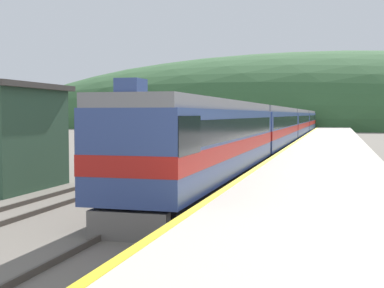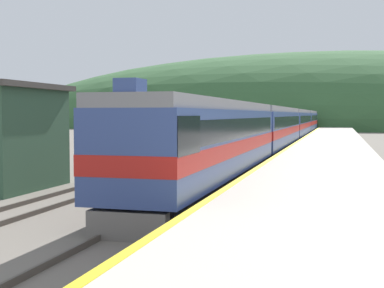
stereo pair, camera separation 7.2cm
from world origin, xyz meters
name	(u,v)px [view 1 (the left image)]	position (x,y,z in m)	size (l,w,h in m)	color
track_main	(292,141)	(0.00, 70.00, 0.08)	(1.52, 180.00, 0.16)	#4C443D
track_siding	(251,140)	(-4.98, 70.00, 0.08)	(1.52, 180.00, 0.16)	#4C443D
platform	(329,149)	(4.59, 50.00, 0.45)	(5.86, 140.00, 0.91)	#BCB5A5
distant_hills	(316,127)	(0.00, 144.55, 0.00)	(172.63, 77.68, 37.51)	#335B33
express_train_lead_car	(209,142)	(0.00, 26.92, 2.11)	(2.85, 19.14, 4.22)	black
carriage_second	(271,129)	(0.00, 48.51, 2.10)	(2.84, 21.82, 3.86)	black
carriage_third	(293,124)	(0.00, 71.20, 2.10)	(2.84, 21.82, 3.86)	black
carriage_fourth	(304,122)	(0.00, 93.90, 2.10)	(2.84, 21.82, 3.86)	black
siding_train	(220,130)	(-4.98, 52.12, 1.88)	(2.90, 34.60, 3.64)	black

